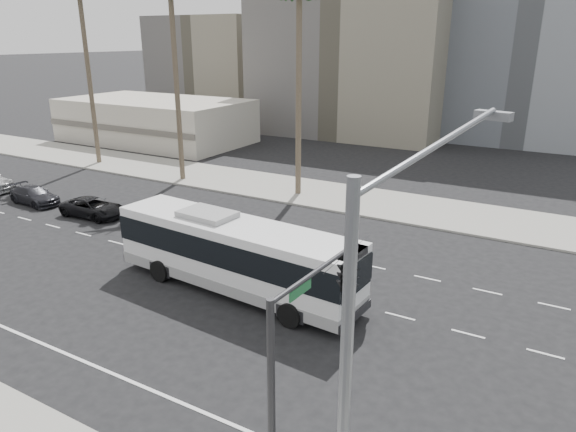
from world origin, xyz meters
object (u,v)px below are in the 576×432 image
Objects in this scene: city_bus at (235,253)px; streetlight_corner at (364,391)px; car_a at (179,220)px; traffic_signal at (340,289)px; car_c at (34,195)px; car_b at (93,207)px.

streetlight_corner is at bearing -41.71° from city_bus.
car_a is at bearing 152.90° from city_bus.
traffic_signal is (8.97, -7.65, 3.66)m from city_bus.
city_bus is 9.27m from car_a.
car_a is at bearing -82.91° from car_c.
streetlight_corner reaches higher than traffic_signal.
car_b is 0.45× the size of streetlight_corner.
car_c is at bearing 173.51° from city_bus.
streetlight_corner is (11.25, -11.68, 3.98)m from city_bus.
car_a is 0.74× the size of traffic_signal.
car_a is 13.64m from car_c.
streetlight_corner is at bearing -56.88° from traffic_signal.
city_bus reaches higher than car_a.
car_c is at bearing 168.35° from streetlight_corner.
car_c is (-13.62, -0.68, -0.18)m from car_a.
car_a is at bearing 147.09° from traffic_signal.
car_b is (-15.23, 4.26, -1.34)m from city_bus.
city_bus is at bearing -109.10° from car_b.
city_bus is 2.81× the size of car_b.
car_b is at bearing -84.49° from car_c.
streetlight_corner is at bearing -124.52° from car_b.
car_b is (-7.38, -0.54, -0.19)m from car_a.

